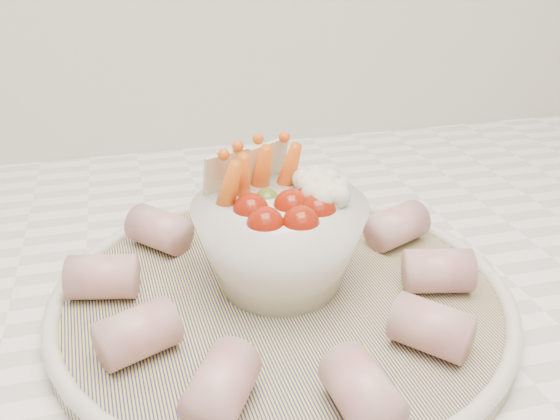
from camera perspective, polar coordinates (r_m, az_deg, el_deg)
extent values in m
cube|color=white|center=(0.54, -5.05, -7.30)|extent=(2.04, 0.62, 0.04)
cylinder|color=navy|center=(0.48, 0.15, -8.28)|extent=(0.36, 0.36, 0.01)
torus|color=silver|center=(0.48, 0.16, -7.54)|extent=(0.35, 0.35, 0.01)
sphere|color=maroon|center=(0.43, -1.36, -1.41)|extent=(0.03, 0.03, 0.03)
sphere|color=maroon|center=(0.43, 1.91, -1.31)|extent=(0.03, 0.03, 0.03)
sphere|color=maroon|center=(0.45, 3.50, -0.14)|extent=(0.03, 0.03, 0.03)
sphere|color=maroon|center=(0.45, -2.67, -0.11)|extent=(0.03, 0.03, 0.03)
sphere|color=maroon|center=(0.45, 1.03, 0.27)|extent=(0.03, 0.03, 0.03)
sphere|color=maroon|center=(0.46, 2.94, 0.97)|extent=(0.03, 0.03, 0.03)
sphere|color=#516E24|center=(0.47, -1.19, 0.81)|extent=(0.02, 0.02, 0.02)
cone|color=#E25C15|center=(0.47, -3.53, 2.24)|extent=(0.02, 0.04, 0.06)
cone|color=#E25C15|center=(0.48, -1.69, 3.02)|extent=(0.03, 0.04, 0.06)
cone|color=#E25C15|center=(0.48, 0.71, 3.18)|extent=(0.03, 0.04, 0.06)
cone|color=#E25C15|center=(0.45, -4.80, 1.34)|extent=(0.03, 0.04, 0.06)
sphere|color=#EDEBCD|center=(0.48, 3.28, 1.79)|extent=(0.03, 0.03, 0.03)
sphere|color=#EDEBCD|center=(0.46, 4.28, 0.65)|extent=(0.03, 0.03, 0.03)
cube|color=beige|center=(0.48, -3.46, 3.33)|extent=(0.04, 0.01, 0.04)
cube|color=beige|center=(0.49, -1.27, 3.86)|extent=(0.04, 0.03, 0.04)
cube|color=beige|center=(0.48, -4.85, 2.89)|extent=(0.04, 0.03, 0.04)
cylinder|color=#B3515D|center=(0.48, 14.27, -5.41)|extent=(0.06, 0.04, 0.03)
cylinder|color=#B3515D|center=(0.54, 10.64, -1.42)|extent=(0.06, 0.05, 0.03)
cylinder|color=#B3515D|center=(0.58, 3.77, 0.88)|extent=(0.05, 0.06, 0.03)
cylinder|color=#B3515D|center=(0.57, -3.93, 0.15)|extent=(0.04, 0.05, 0.03)
cylinder|color=#B3515D|center=(0.54, -10.99, -1.75)|extent=(0.06, 0.06, 0.03)
cylinder|color=#B3515D|center=(0.48, -15.93, -5.88)|extent=(0.06, 0.04, 0.03)
cylinder|color=#B3515D|center=(0.42, -12.93, -10.96)|extent=(0.06, 0.05, 0.03)
cylinder|color=#B3515D|center=(0.37, -5.37, -15.69)|extent=(0.05, 0.06, 0.03)
cylinder|color=#B3515D|center=(0.37, 7.51, -16.10)|extent=(0.04, 0.05, 0.03)
cylinder|color=#B3515D|center=(0.42, 13.70, -10.41)|extent=(0.06, 0.06, 0.03)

